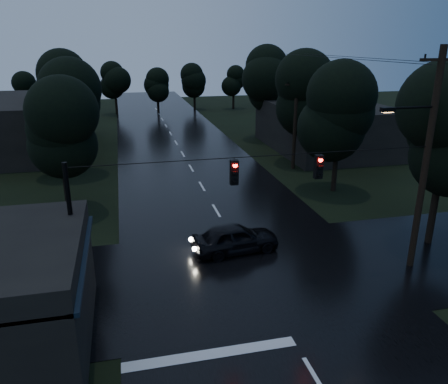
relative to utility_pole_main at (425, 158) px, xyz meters
name	(u,v)px	position (x,y,z in m)	size (l,w,h in m)	color
main_road	(191,168)	(-7.41, 19.00, -5.26)	(12.00, 120.00, 0.02)	black
cross_street	(253,273)	(-7.41, 1.00, -5.26)	(60.00, 9.00, 0.02)	black
building_far_right	(326,127)	(6.59, 23.00, -3.06)	(10.00, 14.00, 4.40)	black
building_far_left	(30,125)	(-21.41, 29.00, -2.76)	(10.00, 16.00, 5.00)	black
utility_pole_main	(425,158)	(0.00, 0.00, 0.00)	(3.50, 0.30, 10.00)	black
utility_pole_far	(295,123)	(0.89, 17.00, -1.38)	(2.00, 0.30, 7.50)	black
anchor_pole_left	(73,239)	(-14.91, 0.00, -2.26)	(0.18, 0.18, 6.00)	black
span_signals	(276,169)	(-6.85, -0.01, -0.01)	(15.00, 0.37, 1.12)	black
tree_corner_near	(447,131)	(2.59, 2.00, 0.74)	(4.48, 4.48, 9.44)	black
tree_left_a	(59,129)	(-16.41, 11.00, -0.02)	(3.92, 3.92, 8.26)	black
tree_left_b	(63,105)	(-17.01, 19.00, 0.36)	(4.20, 4.20, 8.85)	black
tree_left_c	(68,87)	(-17.61, 29.00, 0.74)	(4.48, 4.48, 9.44)	black
tree_right_a	(340,112)	(1.59, 11.00, 0.36)	(4.20, 4.20, 8.85)	black
tree_right_b	(302,93)	(2.19, 19.00, 0.74)	(4.48, 4.48, 9.44)	black
tree_right_c	(270,79)	(2.79, 29.00, 1.11)	(4.76, 4.76, 10.03)	black
car	(235,238)	(-7.66, 3.29, -4.52)	(1.75, 4.36, 1.49)	black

